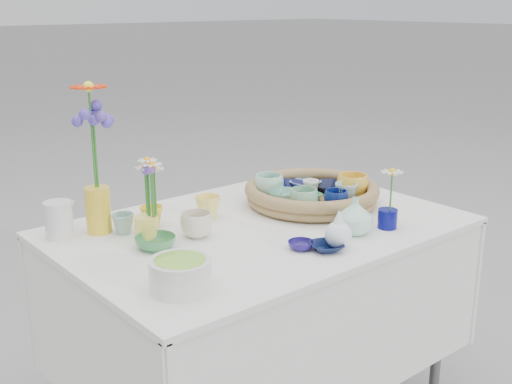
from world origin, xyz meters
TOP-DOWN VIEW (x-y plane):
  - wicker_tray at (0.28, 0.05)m, footprint 0.47×0.47m
  - tray_ceramic_0 at (0.29, 0.17)m, footprint 0.17×0.17m
  - tray_ceramic_1 at (0.40, 0.09)m, footprint 0.15×0.15m
  - tray_ceramic_2 at (0.40, -0.03)m, footprint 0.14×0.14m
  - tray_ceramic_3 at (0.26, 0.05)m, footprint 0.11×0.11m
  - tray_ceramic_4 at (0.17, -0.02)m, footprint 0.11×0.11m
  - tray_ceramic_5 at (0.19, 0.10)m, footprint 0.15×0.15m
  - tray_ceramic_6 at (0.18, 0.17)m, footprint 0.13×0.13m
  - tray_ceramic_7 at (0.31, 0.09)m, footprint 0.06×0.06m
  - tray_ceramic_8 at (0.37, 0.17)m, footprint 0.12×0.12m
  - tray_ceramic_9 at (0.27, -0.08)m, footprint 0.09×0.09m
  - tray_ceramic_10 at (0.15, -0.02)m, footprint 0.10×0.10m
  - tray_ceramic_11 at (0.34, -0.06)m, footprint 0.09×0.09m
  - tray_ceramic_12 at (0.21, 0.21)m, footprint 0.08×0.08m
  - loose_ceramic_0 at (-0.28, 0.21)m, footprint 0.09×0.09m
  - loose_ceramic_1 at (-0.09, 0.16)m, footprint 0.11×0.11m
  - loose_ceramic_2 at (-0.37, 0.04)m, footprint 0.15×0.15m
  - loose_ceramic_3 at (-0.22, 0.04)m, footprint 0.11×0.11m
  - loose_ceramic_4 at (-0.05, -0.24)m, footprint 0.09×0.09m
  - loose_ceramic_5 at (-0.37, 0.21)m, footprint 0.09×0.09m
  - loose_ceramic_6 at (0.00, -0.29)m, footprint 0.13×0.13m
  - fluted_bowl at (-0.46, -0.25)m, footprint 0.18×0.18m
  - bud_vase_paleblue at (0.05, -0.30)m, footprint 0.09×0.09m
  - bud_vase_seafoam at (0.17, -0.25)m, footprint 0.14×0.14m
  - bud_vase_cobalt at (0.29, -0.28)m, footprint 0.07×0.07m
  - single_daisy at (0.29, -0.29)m, footprint 0.10×0.10m
  - tall_vase_yellow at (-0.43, 0.27)m, footprint 0.08×0.08m
  - gerbera at (-0.43, 0.27)m, footprint 0.16×0.16m
  - hydrangea at (-0.42, 0.27)m, footprint 0.10×0.10m
  - white_pitcher at (-0.54, 0.30)m, footprint 0.13×0.10m
  - daisy_cup at (-0.35, 0.11)m, footprint 0.09×0.09m
  - daisy_posy at (-0.34, 0.11)m, footprint 0.10×0.10m

SIDE VIEW (x-z plane):
  - loose_ceramic_6 at x=0.00m, z-range 0.77..0.79m
  - loose_ceramic_4 at x=-0.05m, z-range 0.77..0.79m
  - loose_ceramic_2 at x=-0.37m, z-range 0.77..0.80m
  - tray_ceramic_3 at x=0.26m, z-range 0.78..0.81m
  - bud_vase_cobalt at x=0.29m, z-range 0.77..0.83m
  - tray_ceramic_8 at x=0.37m, z-range 0.78..0.81m
  - loose_ceramic_5 at x=-0.37m, z-range 0.77..0.83m
  - tray_ceramic_10 at x=0.15m, z-range 0.78..0.81m
  - tray_ceramic_1 at x=0.40m, z-range 0.78..0.81m
  - tray_ceramic_0 at x=0.29m, z-range 0.78..0.81m
  - loose_ceramic_0 at x=-0.28m, z-range 0.76..0.83m
  - tray_ceramic_5 at x=0.19m, z-range 0.78..0.82m
  - daisy_cup at x=-0.35m, z-range 0.77..0.84m
  - wicker_tray at x=0.28m, z-range 0.77..0.84m
  - loose_ceramic_3 at x=-0.22m, z-range 0.77..0.84m
  - loose_ceramic_1 at x=-0.09m, z-range 0.77..0.84m
  - fluted_bowl at x=-0.46m, z-range 0.77..0.85m
  - tray_ceramic_7 at x=0.31m, z-range 0.78..0.84m
  - tray_ceramic_12 at x=0.21m, z-range 0.78..0.84m
  - tray_ceramic_9 at x=0.27m, z-range 0.78..0.85m
  - tray_ceramic_11 at x=0.34m, z-range 0.78..0.86m
  - tray_ceramic_4 at x=0.17m, z-range 0.78..0.86m
  - white_pitcher at x=-0.54m, z-range 0.77..0.88m
  - bud_vase_seafoam at x=0.17m, z-range 0.77..0.88m
  - tray_ceramic_6 at x=0.18m, z-range 0.78..0.87m
  - bud_vase_paleblue at x=0.05m, z-range 0.77..0.89m
  - tray_ceramic_2 at x=0.40m, z-range 0.78..0.87m
  - tall_vase_yellow at x=-0.43m, z-range 0.77..0.91m
  - single_daisy at x=0.29m, z-range 0.82..0.96m
  - daisy_posy at x=-0.34m, z-range 0.84..1.01m
  - hydrangea at x=-0.42m, z-range 0.87..1.17m
  - gerbera at x=-0.43m, z-range 0.90..1.22m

